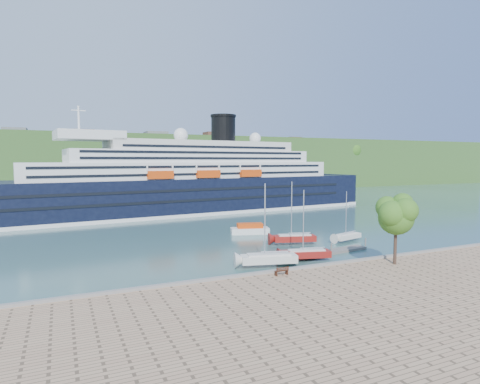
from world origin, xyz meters
name	(u,v)px	position (x,y,z in m)	size (l,w,h in m)	color
ground	(331,272)	(0.00, 0.00, 0.00)	(400.00, 400.00, 0.00)	#2D504F
far_hillside	(132,163)	(0.00, 145.00, 12.00)	(400.00, 50.00, 24.00)	#335823
quay_coping	(333,263)	(0.00, -0.20, 1.15)	(220.00, 0.50, 0.30)	slate
cruise_ship	(181,163)	(-1.43, 59.88, 12.79)	(113.91, 16.59, 25.58)	black
park_bench	(281,271)	(-7.85, -1.50, 1.52)	(1.62, 0.66, 1.04)	#411F12
promenade_tree	(396,226)	(7.01, -3.06, 5.64)	(5.60, 5.60, 9.27)	#295E18
floating_pontoon	(322,253)	(4.41, 8.02, 0.18)	(16.44, 2.01, 0.37)	slate
sailboat_white_near	(269,227)	(-5.69, 5.35, 5.07)	(7.85, 2.18, 10.14)	silver
sailboat_red	(307,227)	(0.40, 5.99, 4.57)	(7.07, 1.96, 9.14)	maroon
sailboat_white_far	(348,217)	(13.94, 14.18, 4.00)	(6.19, 1.72, 8.00)	silver
tender_launch	(250,229)	(2.03, 26.99, 0.97)	(7.05, 2.41, 1.95)	#D6400C
sailboat_extra	(295,215)	(4.52, 15.62, 4.83)	(7.48, 2.08, 9.67)	maroon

